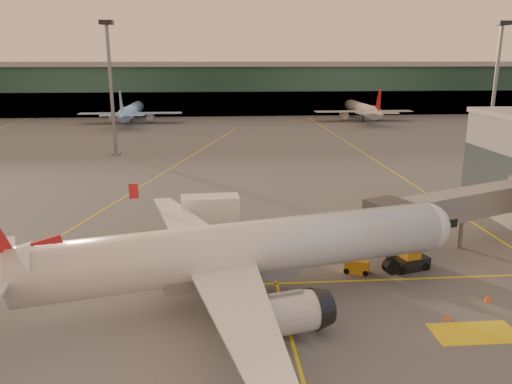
{
  "coord_description": "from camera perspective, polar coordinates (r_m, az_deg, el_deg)",
  "views": [
    {
      "loc": [
        0.13,
        -34.03,
        18.74
      ],
      "look_at": [
        4.18,
        16.86,
        5.0
      ],
      "focal_mm": 35.0,
      "sensor_mm": 36.0,
      "label": 1
    }
  ],
  "objects": [
    {
      "name": "ground",
      "position": [
        38.85,
        -4.3,
        -13.82
      ],
      "size": [
        600.0,
        600.0,
        0.0
      ],
      "primitive_type": "plane",
      "color": "#4C4F54",
      "rests_on": "ground"
    },
    {
      "name": "taxi_markings",
      "position": [
        81.07,
        -9.7,
        1.48
      ],
      "size": [
        100.12,
        173.0,
        0.01
      ],
      "color": "yellow",
      "rests_on": "ground"
    },
    {
      "name": "terminal",
      "position": [
        176.11,
        -4.68,
        11.77
      ],
      "size": [
        400.0,
        20.0,
        17.6
      ],
      "color": "#19382D",
      "rests_on": "ground"
    },
    {
      "name": "mast_west_near",
      "position": [
        102.11,
        -16.3,
        12.3
      ],
      "size": [
        2.4,
        2.4,
        25.6
      ],
      "color": "slate",
      "rests_on": "ground"
    },
    {
      "name": "mast_east_near",
      "position": [
        110.67,
        25.74,
        11.61
      ],
      "size": [
        2.4,
        2.4,
        25.6
      ],
      "color": "slate",
      "rests_on": "ground"
    },
    {
      "name": "distant_aircraft_row",
      "position": [
        162.38,
        -24.09,
        7.14
      ],
      "size": [
        225.0,
        34.0,
        13.0
      ],
      "color": "#97CAFD",
      "rests_on": "ground"
    },
    {
      "name": "main_airplane",
      "position": [
        38.94,
        -3.32,
        -7.07
      ],
      "size": [
        41.12,
        37.46,
        12.57
      ],
      "rotation": [
        0.0,
        0.0,
        0.25
      ],
      "color": "silver",
      "rests_on": "ground"
    },
    {
      "name": "jet_bridge",
      "position": [
        55.19,
        23.49,
        -1.42
      ],
      "size": [
        22.73,
        11.94,
        6.11
      ],
      "color": "slate",
      "rests_on": "ground"
    },
    {
      "name": "catering_truck",
      "position": [
        53.14,
        -5.16,
        -2.6
      ],
      "size": [
        6.21,
        3.04,
        4.71
      ],
      "rotation": [
        0.0,
        0.0,
        0.06
      ],
      "color": "red",
      "rests_on": "ground"
    },
    {
      "name": "gpu_cart",
      "position": [
        46.28,
        11.46,
        -8.31
      ],
      "size": [
        2.49,
        2.02,
        1.27
      ],
      "rotation": [
        0.0,
        0.0,
        -0.39
      ],
      "color": "#C58618",
      "rests_on": "ground"
    },
    {
      "name": "pushback_tug",
      "position": [
        48.15,
        17.02,
        -7.58
      ],
      "size": [
        3.96,
        2.82,
        1.84
      ],
      "rotation": [
        0.0,
        0.0,
        0.28
      ],
      "color": "black",
      "rests_on": "ground"
    },
    {
      "name": "cone_nose",
      "position": [
        44.47,
        24.95,
        -10.93
      ],
      "size": [
        0.5,
        0.5,
        0.63
      ],
      "color": "#F35A0C",
      "rests_on": "ground"
    },
    {
      "name": "cone_wing_left",
      "position": [
        57.41,
        -4.33,
        -3.71
      ],
      "size": [
        0.5,
        0.5,
        0.63
      ],
      "color": "#F35A0C",
      "rests_on": "ground"
    },
    {
      "name": "cone_fwd",
      "position": [
        40.56,
        21.07,
        -13.17
      ],
      "size": [
        0.4,
        0.4,
        0.5
      ],
      "color": "#F35A0C",
      "rests_on": "ground"
    }
  ]
}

